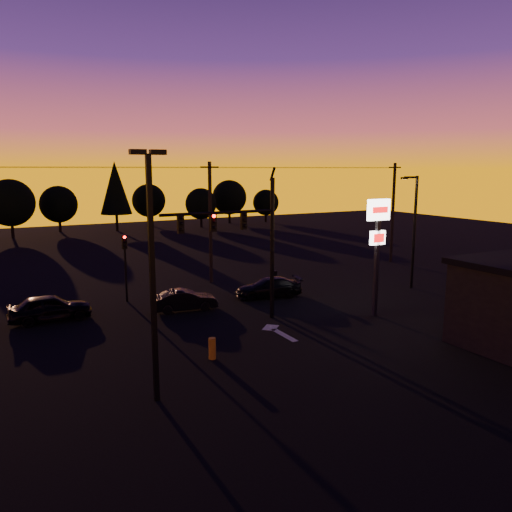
{
  "coord_description": "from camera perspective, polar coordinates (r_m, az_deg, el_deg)",
  "views": [
    {
      "loc": [
        -12.47,
        -20.04,
        8.49
      ],
      "look_at": [
        1.0,
        5.0,
        3.5
      ],
      "focal_mm": 35.0,
      "sensor_mm": 36.0,
      "label": 1
    }
  ],
  "objects": [
    {
      "name": "ground",
      "position": [
        25.09,
        3.45,
        -9.85
      ],
      "size": [
        120.0,
        120.0,
        0.0
      ],
      "primitive_type": "plane",
      "color": "black",
      "rests_on": "ground"
    },
    {
      "name": "lane_arrow",
      "position": [
        26.67,
        2.48,
        -8.6
      ],
      "size": [
        1.2,
        3.1,
        0.01
      ],
      "color": "beige",
      "rests_on": "ground"
    },
    {
      "name": "streetlight",
      "position": [
        36.94,
        17.56,
        3.17
      ],
      "size": [
        1.55,
        0.35,
        8.0
      ],
      "color": "black",
      "rests_on": "ground"
    },
    {
      "name": "utility_pole_1",
      "position": [
        37.19,
        -5.23,
        3.9
      ],
      "size": [
        1.4,
        0.26,
        9.0
      ],
      "color": "black",
      "rests_on": "ground"
    },
    {
      "name": "parking_lot_light",
      "position": [
        18.04,
        -11.82,
        -0.54
      ],
      "size": [
        1.25,
        0.3,
        9.14
      ],
      "color": "black",
      "rests_on": "ground"
    },
    {
      "name": "bollard",
      "position": [
        22.94,
        -5.03,
        -10.49
      ],
      "size": [
        0.33,
        0.33,
        0.99
      ],
      "primitive_type": "cylinder",
      "color": "#C37D13",
      "rests_on": "ground"
    },
    {
      "name": "tree_8",
      "position": [
        80.58,
        1.13,
        6.13
      ],
      "size": [
        4.12,
        4.12,
        5.19
      ],
      "color": "black",
      "rests_on": "ground"
    },
    {
      "name": "tree_4",
      "position": [
        70.8,
        -15.78,
        7.51
      ],
      "size": [
        4.18,
        4.18,
        9.5
      ],
      "color": "black",
      "rests_on": "ground"
    },
    {
      "name": "car_right",
      "position": [
        33.46,
        1.45,
        -3.61
      ],
      "size": [
        4.74,
        2.74,
        1.29
      ],
      "primitive_type": "imported",
      "rotation": [
        0.0,
        0.0,
        -1.79
      ],
      "color": "black",
      "rests_on": "ground"
    },
    {
      "name": "tree_7",
      "position": [
        78.66,
        -3.07,
        6.71
      ],
      "size": [
        5.36,
        5.36,
        6.74
      ],
      "color": "black",
      "rests_on": "ground"
    },
    {
      "name": "power_wires",
      "position": [
        36.99,
        -5.33,
        10.03
      ],
      "size": [
        36.0,
        1.22,
        0.07
      ],
      "color": "black",
      "rests_on": "ground"
    },
    {
      "name": "tree_2",
      "position": [
        68.21,
        -26.28,
        5.47
      ],
      "size": [
        5.77,
        5.78,
        7.26
      ],
      "color": "black",
      "rests_on": "ground"
    },
    {
      "name": "car_left",
      "position": [
        30.55,
        -22.46,
        -5.48
      ],
      "size": [
        4.48,
        1.85,
        1.52
      ],
      "primitive_type": "imported",
      "rotation": [
        0.0,
        0.0,
        1.56
      ],
      "color": "black",
      "rests_on": "ground"
    },
    {
      "name": "pylon_sign",
      "position": [
        29.26,
        13.74,
        2.65
      ],
      "size": [
        1.5,
        0.28,
        6.8
      ],
      "color": "black",
      "rests_on": "ground"
    },
    {
      "name": "suv_parked",
      "position": [
        30.28,
        26.31,
        -6.17
      ],
      "size": [
        2.81,
        4.74,
        1.24
      ],
      "primitive_type": "imported",
      "rotation": [
        0.0,
        0.0,
        0.18
      ],
      "color": "black",
      "rests_on": "ground"
    },
    {
      "name": "secondary_signal",
      "position": [
        32.88,
        -14.72,
        -0.23
      ],
      "size": [
        0.3,
        0.31,
        4.35
      ],
      "color": "black",
      "rests_on": "ground"
    },
    {
      "name": "tree_5",
      "position": [
        77.24,
        -12.16,
        6.21
      ],
      "size": [
        4.95,
        4.95,
        6.22
      ],
      "color": "black",
      "rests_on": "ground"
    },
    {
      "name": "traffic_signal_mast",
      "position": [
        27.26,
        -1.03,
        2.46
      ],
      "size": [
        6.79,
        0.52,
        8.58
      ],
      "color": "black",
      "rests_on": "ground"
    },
    {
      "name": "car_mid",
      "position": [
        30.62,
        -8.13,
        -5.01
      ],
      "size": [
        4.02,
        1.93,
        1.27
      ],
      "primitive_type": "imported",
      "rotation": [
        0.0,
        0.0,
        1.41
      ],
      "color": "black",
      "rests_on": "ground"
    },
    {
      "name": "utility_pole_2",
      "position": [
        47.21,
        15.37,
        4.86
      ],
      "size": [
        1.4,
        0.26,
        9.0
      ],
      "color": "black",
      "rests_on": "ground"
    },
    {
      "name": "tree_3",
      "position": [
        72.69,
        -21.63,
        5.52
      ],
      "size": [
        4.95,
        4.95,
        6.22
      ],
      "color": "black",
      "rests_on": "ground"
    },
    {
      "name": "tree_6",
      "position": [
        73.55,
        -6.31,
        5.95
      ],
      "size": [
        4.54,
        4.54,
        5.71
      ],
      "color": "black",
      "rests_on": "ground"
    }
  ]
}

